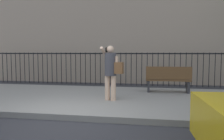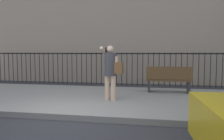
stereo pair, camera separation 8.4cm
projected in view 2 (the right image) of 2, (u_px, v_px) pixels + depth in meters
The scene contains 5 objects.
ground_plane at pixel (61, 121), 5.23m from camera, with size 60.00×60.00×0.00m, color #333338.
sidewalk at pixel (88, 98), 7.38m from camera, with size 28.00×4.40×0.15m, color gray.
iron_fence at pixel (109, 64), 10.93m from camera, with size 12.03×0.04×1.60m.
pedestrian_on_phone at pixel (111, 69), 6.68m from camera, with size 0.70×0.49×1.66m.
street_bench at pixel (169, 79), 7.99m from camera, with size 1.60×0.45×0.95m.
Camera 2 is at (2.09, -4.82, 1.61)m, focal length 35.59 mm.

